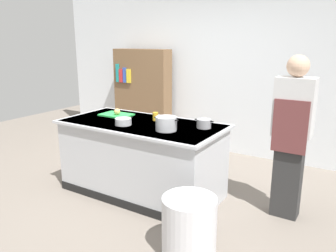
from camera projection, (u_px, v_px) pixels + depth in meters
ground_plane at (143, 192)px, 4.19m from camera, size 10.00×10.00×0.00m
back_wall at (215, 62)px, 5.54m from camera, size 6.40×0.12×3.00m
counter_island at (142, 157)px, 4.07m from camera, size 1.98×0.98×0.90m
cutting_board at (116, 115)px, 4.33m from camera, size 0.40×0.28×0.02m
onion at (117, 112)px, 4.28m from camera, size 0.08×0.08×0.08m
stock_pot at (166, 124)px, 3.61m from camera, size 0.30×0.23×0.15m
sauce_pan at (204, 123)px, 3.72m from camera, size 0.23×0.16×0.10m
mixing_bowl at (123, 122)px, 3.85m from camera, size 0.19×0.19×0.08m
juice_cup at (155, 116)px, 4.06m from camera, size 0.07×0.07×0.10m
trash_bin at (189, 227)px, 2.89m from camera, size 0.48×0.48×0.55m
person_chef at (292, 134)px, 3.42m from camera, size 0.38×0.25×1.72m
bookshelf at (142, 96)px, 6.11m from camera, size 1.10×0.31×1.70m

